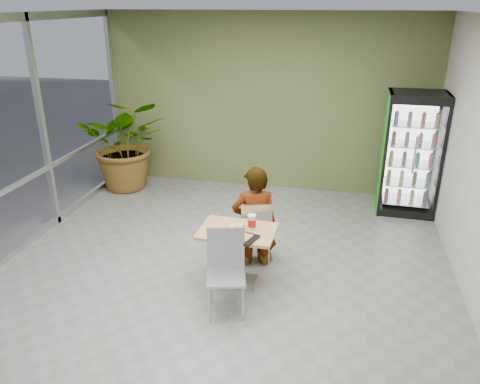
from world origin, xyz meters
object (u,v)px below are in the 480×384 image
object	(u,v)px
dining_table	(237,245)
chair_far	(256,228)
chair_near	(226,264)
potted_plant	(127,143)
seated_woman	(254,226)
soda_cup	(252,222)
cafeteria_tray	(240,237)
beverage_fridge	(411,154)

from	to	relation	value
dining_table	chair_far	distance (m)	0.55
chair_near	chair_far	bearing A→B (deg)	67.55
potted_plant	seated_woman	bearing A→B (deg)	-37.73
potted_plant	soda_cup	bearing A→B (deg)	-42.99
dining_table	cafeteria_tray	distance (m)	0.31
soda_cup	chair_near	bearing A→B (deg)	-107.68
cafeteria_tray	beverage_fridge	bearing A→B (deg)	53.42
seated_woman	soda_cup	world-z (taller)	seated_woman
dining_table	beverage_fridge	world-z (taller)	beverage_fridge
chair_far	seated_woman	bearing A→B (deg)	-73.33
dining_table	chair_far	xyz separation A→B (m)	(0.13, 0.54, -0.00)
dining_table	cafeteria_tray	xyz separation A→B (m)	(0.07, -0.20, 0.23)
beverage_fridge	potted_plant	size ratio (longest dim) A/B	1.16
seated_woman	beverage_fridge	size ratio (longest dim) A/B	0.83
beverage_fridge	potted_plant	distance (m)	5.05
beverage_fridge	cafeteria_tray	bearing A→B (deg)	-124.90
cafeteria_tray	chair_far	bearing A→B (deg)	85.52
chair_far	chair_near	world-z (taller)	chair_near
dining_table	potted_plant	distance (m)	3.94
dining_table	chair_near	distance (m)	0.51
soda_cup	beverage_fridge	world-z (taller)	beverage_fridge
dining_table	beverage_fridge	xyz separation A→B (m)	(2.29, 2.79, 0.48)
cafeteria_tray	potted_plant	distance (m)	4.12
beverage_fridge	seated_woman	bearing A→B (deg)	-133.03
cafeteria_tray	potted_plant	xyz separation A→B (m)	(-2.83, 2.99, 0.11)
dining_table	potted_plant	world-z (taller)	potted_plant
cafeteria_tray	beverage_fridge	size ratio (longest dim) A/B	0.20
dining_table	beverage_fridge	size ratio (longest dim) A/B	0.47
dining_table	seated_woman	world-z (taller)	seated_woman
chair_far	cafeteria_tray	world-z (taller)	chair_far
chair_far	seated_woman	xyz separation A→B (m)	(-0.03, 0.04, 0.01)
chair_far	beverage_fridge	xyz separation A→B (m)	(2.16, 2.25, 0.48)
chair_far	soda_cup	size ratio (longest dim) A/B	4.92
chair_far	cafeteria_tray	distance (m)	0.77
dining_table	soda_cup	world-z (taller)	soda_cup
chair_near	beverage_fridge	xyz separation A→B (m)	(2.31, 3.30, 0.44)
chair_near	potted_plant	world-z (taller)	potted_plant
seated_woman	cafeteria_tray	size ratio (longest dim) A/B	4.20
soda_cup	cafeteria_tray	size ratio (longest dim) A/B	0.46
chair_near	seated_woman	distance (m)	1.10
chair_far	soda_cup	world-z (taller)	soda_cup
chair_near	potted_plant	xyz separation A→B (m)	(-2.74, 3.30, 0.30)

